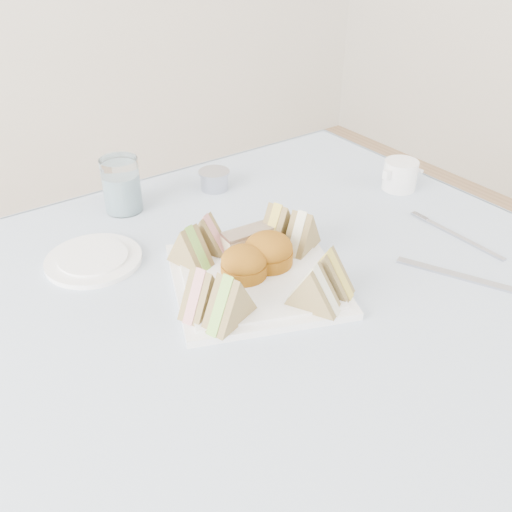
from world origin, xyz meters
TOP-DOWN VIEW (x-y plane):
  - table at (0.00, 0.00)m, footprint 0.90×0.90m
  - tablecloth at (0.00, 0.00)m, footprint 1.02×1.02m
  - serving_plate at (-0.02, 0.06)m, footprint 0.33×0.33m
  - sandwich_fl_a at (-0.13, 0.04)m, footprint 0.09×0.06m
  - sandwich_fl_b at (-0.11, -0.00)m, footprint 0.09×0.06m
  - sandwich_fr_a at (0.04, -0.03)m, footprint 0.07×0.09m
  - sandwich_fr_b at (0.00, -0.05)m, footprint 0.07×0.09m
  - sandwich_bl_a at (-0.09, 0.15)m, footprint 0.05×0.08m
  - sandwich_bl_b at (-0.04, 0.17)m, footprint 0.07×0.08m
  - sandwich_br_a at (0.09, 0.09)m, footprint 0.09×0.07m
  - sandwich_br_b at (0.07, 0.13)m, footprint 0.09×0.06m
  - scone_left at (-0.04, 0.07)m, footprint 0.10×0.10m
  - scone_right at (0.01, 0.08)m, footprint 0.08×0.08m
  - pastry_slice at (0.01, 0.13)m, footprint 0.09×0.04m
  - side_plate at (-0.21, 0.27)m, footprint 0.21×0.21m
  - water_glass at (-0.09, 0.41)m, footprint 0.07×0.07m
  - tea_strainer at (0.10, 0.38)m, footprint 0.07×0.07m
  - knife at (0.25, -0.11)m, footprint 0.10×0.18m
  - fork at (0.35, -0.04)m, footprint 0.01×0.17m
  - creamer_jug at (0.41, 0.16)m, footprint 0.07×0.07m

SIDE VIEW (x-z plane):
  - table at x=0.00m, z-range 0.00..0.74m
  - tablecloth at x=0.00m, z-range 0.74..0.75m
  - fork at x=0.35m, z-range 0.75..0.75m
  - knife at x=0.25m, z-range 0.75..0.75m
  - side_plate at x=-0.21m, z-range 0.75..0.75m
  - serving_plate at x=-0.02m, z-range 0.75..0.76m
  - tea_strainer at x=0.10m, z-range 0.75..0.78m
  - creamer_jug at x=0.41m, z-range 0.75..0.81m
  - pastry_slice at x=0.01m, z-range 0.76..0.80m
  - scone_left at x=-0.04m, z-range 0.76..0.81m
  - scone_right at x=0.01m, z-range 0.76..0.81m
  - sandwich_bl_b at x=-0.04m, z-range 0.76..0.83m
  - sandwich_bl_a at x=-0.09m, z-range 0.76..0.83m
  - sandwich_fl_a at x=-0.13m, z-range 0.76..0.83m
  - sandwich_fr_b at x=0.00m, z-range 0.76..0.83m
  - sandwich_br_a at x=0.09m, z-range 0.76..0.83m
  - sandwich_fr_a at x=0.04m, z-range 0.76..0.83m
  - sandwich_br_b at x=0.07m, z-range 0.76..0.83m
  - sandwich_fl_b at x=-0.11m, z-range 0.76..0.83m
  - water_glass at x=-0.09m, z-range 0.75..0.85m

